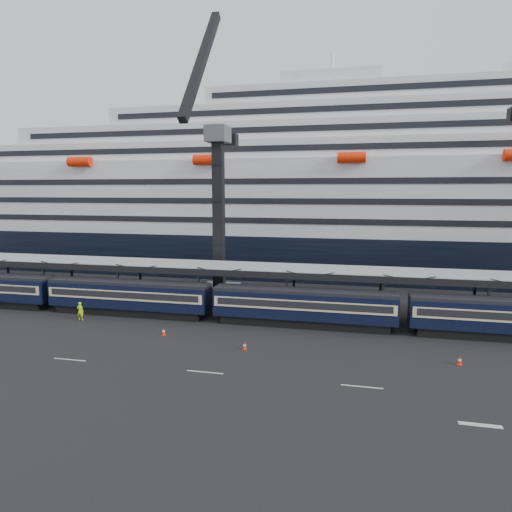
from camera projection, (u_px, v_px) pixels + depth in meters
name	position (u px, v px, depth m)	size (l,w,h in m)	color
ground	(387.00, 368.00, 36.48)	(260.00, 260.00, 0.00)	black
train	(336.00, 307.00, 46.84)	(133.05, 3.00, 4.05)	black
canopy	(382.00, 273.00, 49.24)	(130.00, 6.25, 5.53)	gray
cruise_ship	(369.00, 201.00, 79.33)	(214.09, 28.84, 34.00)	black
crane_dark_near	(218.00, 208.00, 57.13)	(4.50, 17.75, 35.08)	#4D5054
worker	(80.00, 311.00, 50.00)	(0.74, 0.48, 2.02)	#C0FF0D
traffic_cone_b	(164.00, 331.00, 44.80)	(0.38, 0.38, 0.77)	#FF2808
traffic_cone_c	(245.00, 346.00, 40.76)	(0.37, 0.37, 0.74)	#FF2808
traffic_cone_d	(460.00, 360.00, 37.18)	(0.38, 0.38, 0.76)	#FF2808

